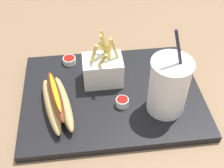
{
  "coord_description": "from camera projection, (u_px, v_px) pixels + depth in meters",
  "views": [
    {
      "loc": [
        -0.06,
        -0.53,
        0.57
      ],
      "look_at": [
        0.0,
        0.0,
        0.05
      ],
      "focal_mm": 47.09,
      "sensor_mm": 36.0,
      "label": 1
    }
  ],
  "objects": [
    {
      "name": "ground_plane",
      "position": [
        112.0,
        100.0,
        0.79
      ],
      "size": [
        2.4,
        2.4,
        0.02
      ],
      "primitive_type": "cube",
      "color": "#8C6B4C"
    },
    {
      "name": "food_tray",
      "position": [
        112.0,
        95.0,
        0.77
      ],
      "size": [
        0.46,
        0.34,
        0.02
      ],
      "primitive_type": "cube",
      "color": "black",
      "rests_on": "ground_plane"
    },
    {
      "name": "soda_cup",
      "position": [
        168.0,
        86.0,
        0.68
      ],
      "size": [
        0.1,
        0.1,
        0.23
      ],
      "color": "white",
      "rests_on": "food_tray"
    },
    {
      "name": "fries_basket",
      "position": [
        103.0,
        69.0,
        0.77
      ],
      "size": [
        0.1,
        0.08,
        0.14
      ],
      "color": "white",
      "rests_on": "food_tray"
    },
    {
      "name": "hot_dog_1",
      "position": [
        57.0,
        102.0,
        0.71
      ],
      "size": [
        0.1,
        0.19,
        0.07
      ],
      "color": "tan",
      "rests_on": "food_tray"
    },
    {
      "name": "ketchup_cup_1",
      "position": [
        69.0,
        60.0,
        0.84
      ],
      "size": [
        0.04,
        0.04,
        0.02
      ],
      "color": "white",
      "rests_on": "food_tray"
    },
    {
      "name": "ketchup_cup_2",
      "position": [
        122.0,
        102.0,
        0.73
      ],
      "size": [
        0.03,
        0.03,
        0.02
      ],
      "color": "white",
      "rests_on": "food_tray"
    }
  ]
}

